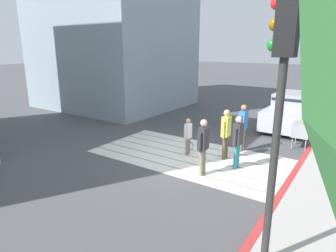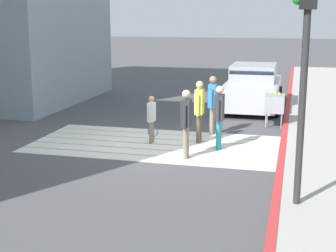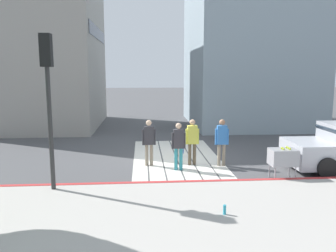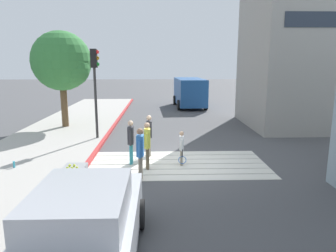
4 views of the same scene
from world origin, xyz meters
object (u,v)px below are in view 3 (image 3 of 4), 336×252
at_px(tennis_ball_cart, 283,157).
at_px(pedestrian_teen_behind, 192,139).
at_px(pedestrian_adult_side, 179,143).
at_px(pedestrian_child_with_racket, 179,139).
at_px(pedestrian_adult_trailing, 222,139).
at_px(traffic_light_corner, 48,81).
at_px(pedestrian_adult_lead, 149,139).
at_px(water_bottle, 225,210).

bearing_deg(tennis_ball_cart, pedestrian_teen_behind, 54.23).
height_order(pedestrian_adult_side, pedestrian_teen_behind, pedestrian_teen_behind).
bearing_deg(pedestrian_adult_side, pedestrian_child_with_racket, -6.83).
xyz_separation_m(pedestrian_adult_side, pedestrian_teen_behind, (0.61, -0.55, 0.02)).
distance_m(tennis_ball_cart, pedestrian_adult_trailing, 2.25).
relative_size(traffic_light_corner, tennis_ball_cart, 4.17).
relative_size(pedestrian_adult_trailing, pedestrian_child_with_racket, 1.32).
xyz_separation_m(pedestrian_adult_lead, pedestrian_child_with_racket, (1.18, -1.19, -0.25)).
bearing_deg(pedestrian_teen_behind, traffic_light_corner, 120.93).
bearing_deg(traffic_light_corner, pedestrian_teen_behind, -59.07).
relative_size(pedestrian_adult_side, pedestrian_child_with_racket, 1.28).
xyz_separation_m(traffic_light_corner, pedestrian_adult_lead, (2.52, -2.66, -2.09)).
bearing_deg(pedestrian_child_with_racket, tennis_ball_cart, -136.59).
bearing_deg(pedestrian_adult_lead, traffic_light_corner, 133.54).
height_order(pedestrian_adult_side, pedestrian_child_with_racket, pedestrian_adult_side).
distance_m(traffic_light_corner, pedestrian_adult_side, 4.60).
xyz_separation_m(tennis_ball_cart, pedestrian_child_with_racket, (3.03, 2.87, 0.01)).
height_order(water_bottle, pedestrian_adult_side, pedestrian_adult_side).
relative_size(pedestrian_teen_behind, pedestrian_child_with_racket, 1.31).
height_order(tennis_ball_cart, pedestrian_adult_trailing, pedestrian_adult_trailing).
bearing_deg(water_bottle, tennis_ball_cart, -42.29).
bearing_deg(pedestrian_child_with_racket, pedestrian_adult_side, 173.17).
height_order(water_bottle, pedestrian_child_with_racket, pedestrian_child_with_racket).
relative_size(pedestrian_adult_side, pedestrian_teen_behind, 0.98).
xyz_separation_m(pedestrian_teen_behind, pedestrian_child_with_racket, (1.20, 0.33, -0.25)).
height_order(water_bottle, pedestrian_adult_lead, pedestrian_adult_lead).
xyz_separation_m(tennis_ball_cart, pedestrian_teen_behind, (1.83, 2.53, 0.26)).
bearing_deg(pedestrian_adult_trailing, water_bottle, 167.74).
relative_size(traffic_light_corner, pedestrian_teen_behind, 2.59).
bearing_deg(pedestrian_adult_trailing, pedestrian_teen_behind, 79.85).
xyz_separation_m(traffic_light_corner, pedestrian_teen_behind, (2.50, -4.18, -2.08)).
height_order(pedestrian_adult_lead, pedestrian_adult_side, pedestrian_adult_lead).
xyz_separation_m(water_bottle, pedestrian_adult_side, (3.93, 0.62, 0.71)).
height_order(traffic_light_corner, pedestrian_adult_side, traffic_light_corner).
height_order(traffic_light_corner, pedestrian_adult_lead, traffic_light_corner).
xyz_separation_m(traffic_light_corner, tennis_ball_cart, (0.68, -6.71, -2.34)).
xyz_separation_m(pedestrian_adult_lead, pedestrian_teen_behind, (-0.02, -1.52, 0.01)).
height_order(tennis_ball_cart, pedestrian_adult_side, pedestrian_adult_side).
bearing_deg(water_bottle, pedestrian_adult_trailing, -12.26).
bearing_deg(tennis_ball_cart, pedestrian_adult_trailing, 42.74).
bearing_deg(pedestrian_adult_side, pedestrian_adult_lead, 57.20).
relative_size(traffic_light_corner, pedestrian_adult_lead, 2.60).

